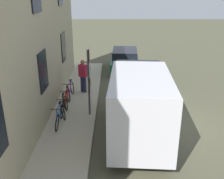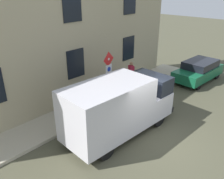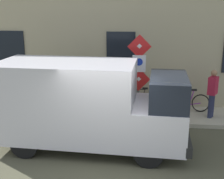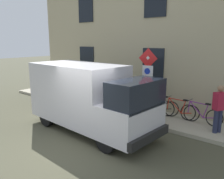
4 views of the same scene
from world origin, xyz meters
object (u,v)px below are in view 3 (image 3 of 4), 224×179
object	(u,v)px
bicycle_black	(138,100)
sign_post_stacked	(139,70)
pedestrian	(212,92)
bicycle_red	(162,101)
delivery_van	(88,103)
bicycle_purple	(186,101)
bicycle_blue	(115,99)

from	to	relation	value
bicycle_black	sign_post_stacked	bearing A→B (deg)	82.74
pedestrian	bicycle_red	bearing A→B (deg)	-169.31
delivery_van	bicycle_purple	size ratio (longest dim) A/B	3.17
bicycle_purple	pedestrian	size ratio (longest dim) A/B	1.00
sign_post_stacked	pedestrian	bearing A→B (deg)	-77.55
bicycle_purple	bicycle_blue	distance (m)	2.71
bicycle_red	delivery_van	bearing A→B (deg)	50.56
delivery_van	pedestrian	xyz separation A→B (m)	(2.47, -3.98, -0.26)
delivery_van	bicycle_red	size ratio (longest dim) A/B	3.17
bicycle_red	pedestrian	distance (m)	1.87
delivery_van	bicycle_purple	bearing A→B (deg)	47.05
delivery_van	bicycle_blue	world-z (taller)	delivery_van
sign_post_stacked	bicycle_blue	size ratio (longest dim) A/B	1.66
bicycle_red	bicycle_blue	world-z (taller)	same
sign_post_stacked	bicycle_black	world-z (taller)	sign_post_stacked
bicycle_red	bicycle_blue	size ratio (longest dim) A/B	1.00
sign_post_stacked	pedestrian	distance (m)	2.78
bicycle_purple	delivery_van	bearing A→B (deg)	46.06
delivery_van	pedestrian	world-z (taller)	delivery_van
delivery_van	bicycle_blue	xyz separation A→B (m)	(3.05, -0.49, -0.82)
bicycle_purple	bicycle_red	distance (m)	0.90
delivery_van	bicycle_red	xyz separation A→B (m)	(3.05, -2.29, -0.82)
bicycle_purple	pedestrian	bearing A→B (deg)	145.87
bicycle_red	sign_post_stacked	bearing A→B (deg)	49.67
bicycle_blue	pedestrian	xyz separation A→B (m)	(-0.58, -3.49, 0.56)
bicycle_black	pedestrian	size ratio (longest dim) A/B	1.00
sign_post_stacked	bicycle_blue	distance (m)	2.04
sign_post_stacked	bicycle_purple	world-z (taller)	sign_post_stacked
bicycle_red	pedestrian	world-z (taller)	pedestrian
bicycle_black	pedestrian	distance (m)	2.71
bicycle_purple	bicycle_red	xyz separation A→B (m)	(-0.00, 0.90, 0.00)
sign_post_stacked	bicycle_red	distance (m)	2.04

